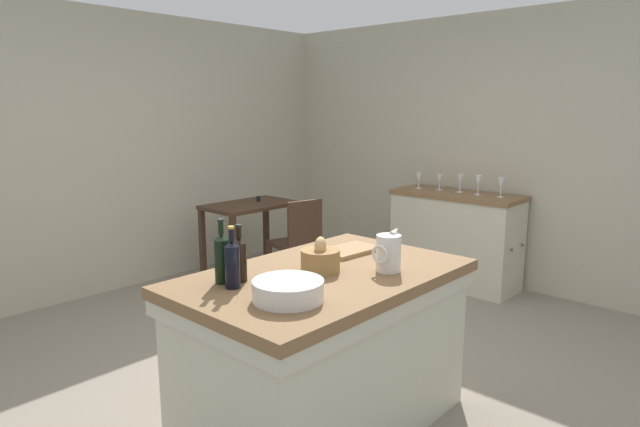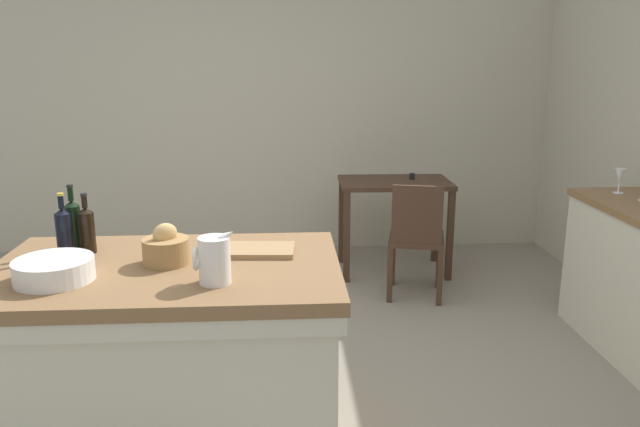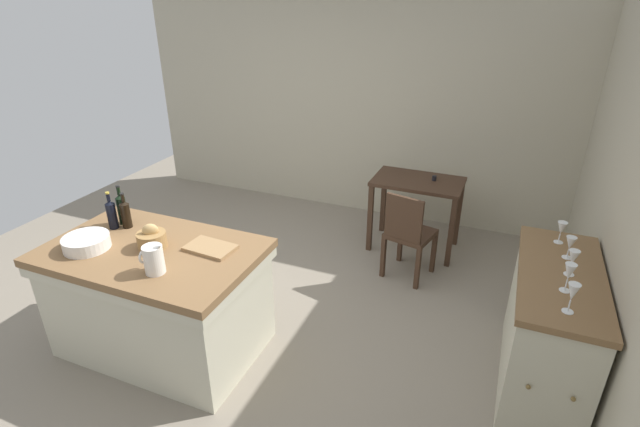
% 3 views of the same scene
% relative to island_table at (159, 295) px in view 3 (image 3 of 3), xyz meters
% --- Properties ---
extents(ground_plane, '(6.76, 6.76, 0.00)m').
position_rel_island_table_xyz_m(ground_plane, '(0.43, 0.46, -0.47)').
color(ground_plane, gray).
extents(wall_back, '(5.32, 0.12, 2.60)m').
position_rel_island_table_xyz_m(wall_back, '(0.43, 3.06, 0.83)').
color(wall_back, '#B2AA93').
rests_on(wall_back, ground).
extents(island_table, '(1.54, 0.96, 0.87)m').
position_rel_island_table_xyz_m(island_table, '(0.00, 0.00, 0.00)').
color(island_table, brown).
rests_on(island_table, ground).
extents(side_cabinet, '(0.52, 1.25, 0.91)m').
position_rel_island_table_xyz_m(side_cabinet, '(2.69, 0.70, -0.01)').
color(side_cabinet, brown).
rests_on(side_cabinet, ground).
extents(writing_desk, '(0.91, 0.57, 0.83)m').
position_rel_island_table_xyz_m(writing_desk, '(1.45, 2.29, 0.18)').
color(writing_desk, '#3D281C').
rests_on(writing_desk, ground).
extents(wooden_chair, '(0.48, 0.48, 0.89)m').
position_rel_island_table_xyz_m(wooden_chair, '(1.50, 1.68, 0.01)').
color(wooden_chair, '#3D281C').
rests_on(wooden_chair, ground).
extents(pitcher, '(0.17, 0.13, 0.24)m').
position_rel_island_table_xyz_m(pitcher, '(0.24, -0.24, 0.50)').
color(pitcher, silver).
rests_on(pitcher, island_table).
extents(wash_bowl, '(0.32, 0.32, 0.09)m').
position_rel_island_table_xyz_m(wash_bowl, '(-0.42, -0.17, 0.45)').
color(wash_bowl, silver).
rests_on(wash_bowl, island_table).
extents(bread_basket, '(0.21, 0.21, 0.19)m').
position_rel_island_table_xyz_m(bread_basket, '(0.00, 0.02, 0.47)').
color(bread_basket, olive).
rests_on(bread_basket, island_table).
extents(cutting_board, '(0.36, 0.24, 0.02)m').
position_rel_island_table_xyz_m(cutting_board, '(0.40, 0.16, 0.41)').
color(cutting_board, '#99754C').
rests_on(cutting_board, island_table).
extents(wine_bottle_dark, '(0.07, 0.07, 0.29)m').
position_rel_island_table_xyz_m(wine_bottle_dark, '(-0.39, 0.20, 0.52)').
color(wine_bottle_dark, black).
rests_on(wine_bottle_dark, island_table).
extents(wine_bottle_amber, '(0.07, 0.07, 0.32)m').
position_rel_island_table_xyz_m(wine_bottle_amber, '(-0.47, 0.25, 0.53)').
color(wine_bottle_amber, black).
rests_on(wine_bottle_amber, island_table).
extents(wine_bottle_green, '(0.07, 0.07, 0.30)m').
position_rel_island_table_xyz_m(wine_bottle_green, '(-0.48, 0.15, 0.52)').
color(wine_bottle_green, black).
rests_on(wine_bottle_green, island_table).
extents(wine_glass_far_left, '(0.07, 0.07, 0.18)m').
position_rel_island_table_xyz_m(wine_glass_far_left, '(2.70, 0.27, 0.57)').
color(wine_glass_far_left, white).
rests_on(wine_glass_far_left, side_cabinet).
extents(wine_glass_left, '(0.07, 0.07, 0.19)m').
position_rel_island_table_xyz_m(wine_glass_left, '(2.70, 0.49, 0.57)').
color(wine_glass_left, white).
rests_on(wine_glass_left, side_cabinet).
extents(wine_glass_middle, '(0.07, 0.07, 0.17)m').
position_rel_island_table_xyz_m(wine_glass_middle, '(2.73, 0.69, 0.56)').
color(wine_glass_middle, white).
rests_on(wine_glass_middle, side_cabinet).
extents(wine_glass_right, '(0.07, 0.07, 0.16)m').
position_rel_island_table_xyz_m(wine_glass_right, '(2.73, 0.92, 0.55)').
color(wine_glass_right, white).
rests_on(wine_glass_right, side_cabinet).
extents(wine_glass_far_right, '(0.07, 0.07, 0.16)m').
position_rel_island_table_xyz_m(wine_glass_far_right, '(2.68, 1.13, 0.55)').
color(wine_glass_far_right, white).
rests_on(wine_glass_far_right, side_cabinet).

